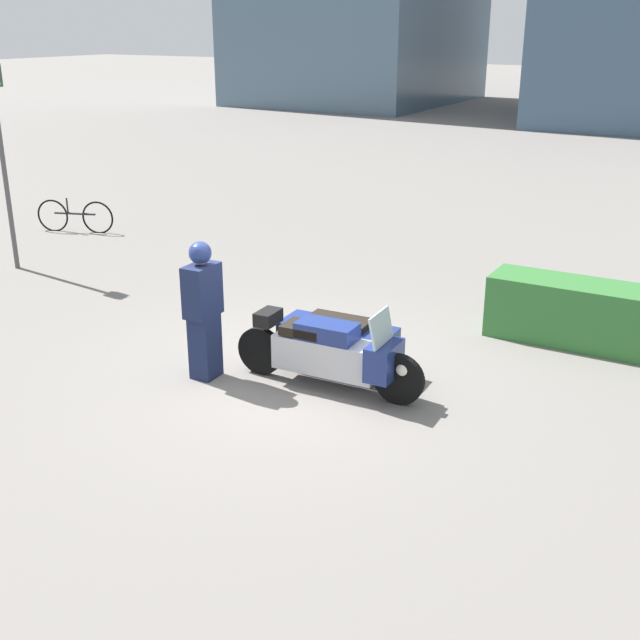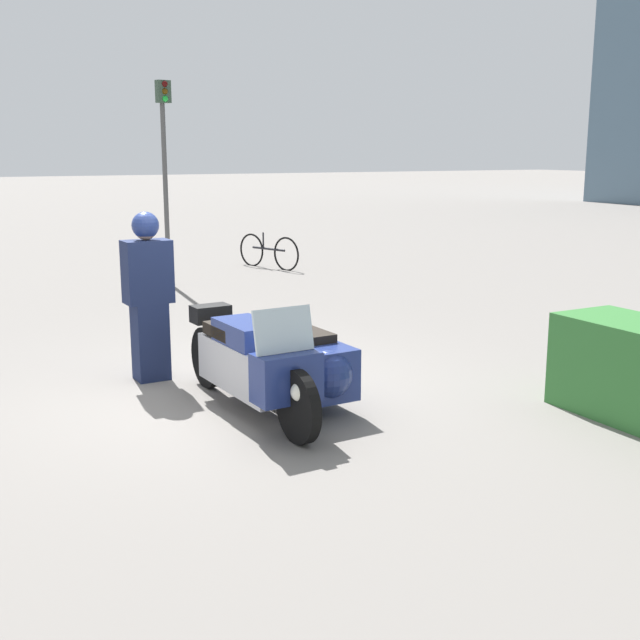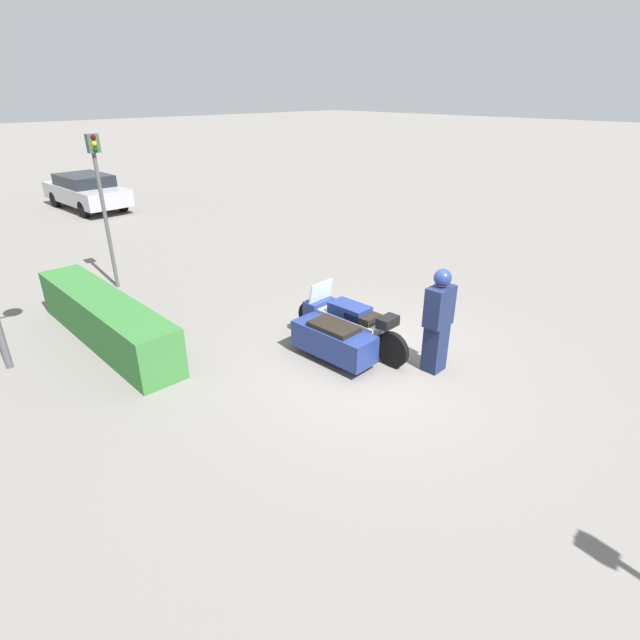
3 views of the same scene
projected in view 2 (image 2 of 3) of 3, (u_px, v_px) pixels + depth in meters
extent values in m
plane|color=slate|center=(233.00, 390.00, 8.54)|extent=(160.00, 160.00, 0.00)
cylinder|color=black|center=(298.00, 407.00, 6.93)|extent=(0.66, 0.13, 0.66)
cylinder|color=black|center=(207.00, 357.00, 8.60)|extent=(0.66, 0.13, 0.66)
cylinder|color=black|center=(291.00, 374.00, 8.23)|extent=(0.52, 0.12, 0.51)
cube|color=#B7B7BC|center=(247.00, 367.00, 7.74)|extent=(1.42, 0.50, 0.45)
cube|color=navy|center=(247.00, 334.00, 7.67)|extent=(0.78, 0.45, 0.24)
cube|color=black|center=(233.00, 330.00, 7.94)|extent=(0.58, 0.44, 0.12)
cube|color=navy|center=(286.00, 377.00, 7.06)|extent=(0.35, 0.60, 0.44)
cube|color=silver|center=(283.00, 330.00, 7.01)|extent=(0.14, 0.57, 0.40)
sphere|color=white|center=(301.00, 392.00, 6.86)|extent=(0.18, 0.18, 0.18)
cube|color=navy|center=(293.00, 361.00, 8.15)|extent=(1.60, 0.67, 0.50)
sphere|color=navy|center=(328.00, 374.00, 7.58)|extent=(0.48, 0.48, 0.47)
cube|color=black|center=(293.00, 333.00, 8.09)|extent=(0.89, 0.55, 0.09)
cube|color=black|center=(211.00, 314.00, 8.39)|extent=(0.26, 0.40, 0.18)
cube|color=#192347|center=(151.00, 341.00, 8.88)|extent=(0.32, 0.36, 0.87)
cube|color=#192347|center=(147.00, 272.00, 8.72)|extent=(0.32, 0.52, 0.69)
sphere|color=tan|center=(146.00, 229.00, 8.62)|extent=(0.24, 0.24, 0.24)
sphere|color=navy|center=(145.00, 225.00, 8.61)|extent=(0.29, 0.29, 0.29)
cylinder|color=#4C4C4C|center=(166.00, 196.00, 15.03)|extent=(0.09, 0.09, 3.37)
cube|color=#334738|center=(163.00, 92.00, 14.60)|extent=(0.18, 0.28, 0.40)
sphere|color=#410707|center=(165.00, 84.00, 14.52)|extent=(0.11, 0.11, 0.11)
sphere|color=#462D06|center=(165.00, 91.00, 14.55)|extent=(0.11, 0.11, 0.11)
sphere|color=green|center=(165.00, 99.00, 14.57)|extent=(0.11, 0.11, 0.11)
torus|color=black|center=(286.00, 254.00, 17.11)|extent=(0.71, 0.28, 0.74)
torus|color=black|center=(252.00, 250.00, 17.82)|extent=(0.71, 0.28, 0.74)
cylinder|color=black|center=(269.00, 249.00, 17.45)|extent=(0.93, 0.37, 0.05)
cylinder|color=black|center=(263.00, 240.00, 17.52)|extent=(0.04, 0.04, 0.35)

